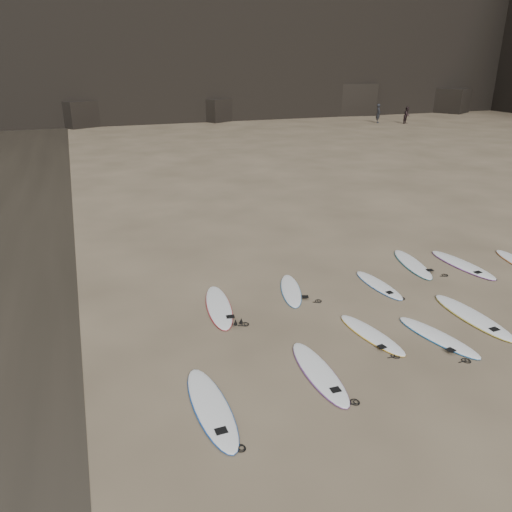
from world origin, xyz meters
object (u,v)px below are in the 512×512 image
at_px(surfboard_8, 412,264).
at_px(surfboard_7, 379,285).
at_px(surfboard_4, 473,316).
at_px(surfboard_9, 462,264).
at_px(surfboard_5, 219,306).
at_px(person_a, 378,113).
at_px(surfboard_0, 211,407).
at_px(surfboard_1, 319,372).
at_px(surfboard_2, 371,334).
at_px(surfboard_6, 291,290).
at_px(person_b, 407,115).
at_px(surfboard_3, 438,337).

bearing_deg(surfboard_8, surfboard_7, -140.56).
relative_size(surfboard_4, surfboard_9, 1.02).
relative_size(surfboard_4, surfboard_5, 1.05).
bearing_deg(surfboard_4, person_a, 58.97).
height_order(surfboard_0, surfboard_7, surfboard_0).
height_order(surfboard_1, surfboard_7, surfboard_1).
relative_size(surfboard_0, surfboard_5, 1.03).
height_order(surfboard_0, surfboard_8, surfboard_0).
bearing_deg(surfboard_8, surfboard_4, -89.63).
distance_m(surfboard_2, surfboard_9, 5.96).
distance_m(surfboard_6, surfboard_8, 4.61).
relative_size(surfboard_5, surfboard_6, 1.18).
bearing_deg(surfboard_1, surfboard_6, 76.28).
relative_size(surfboard_6, surfboard_7, 1.01).
bearing_deg(surfboard_8, surfboard_6, -162.38).
xyz_separation_m(surfboard_6, person_b, (27.32, 32.78, 0.80)).
bearing_deg(surfboard_4, surfboard_9, 51.33).
xyz_separation_m(surfboard_1, surfboard_2, (1.94, 1.01, -0.01)).
relative_size(surfboard_1, surfboard_4, 0.92).
distance_m(surfboard_1, person_a, 46.37).
bearing_deg(surfboard_8, surfboard_2, -125.37).
bearing_deg(surfboard_4, surfboard_7, 114.05).
relative_size(surfboard_1, surfboard_7, 1.15).
distance_m(surfboard_9, person_b, 39.17).
height_order(surfboard_0, surfboard_3, surfboard_0).
height_order(surfboard_6, surfboard_8, surfboard_8).
xyz_separation_m(surfboard_6, person_a, (24.92, 34.40, 0.92)).
bearing_deg(surfboard_0, surfboard_3, 5.34).
distance_m(surfboard_2, surfboard_6, 3.11).
xyz_separation_m(surfboard_2, surfboard_6, (-0.87, 2.98, -0.00)).
distance_m(surfboard_4, person_b, 42.88).
bearing_deg(surfboard_6, surfboard_7, 5.22).
bearing_deg(surfboard_6, person_a, 71.18).
bearing_deg(surfboard_9, surfboard_7, -177.24).
relative_size(surfboard_1, surfboard_2, 1.13).
relative_size(surfboard_2, person_a, 1.18).
bearing_deg(surfboard_8, surfboard_9, -10.04).
bearing_deg(surfboard_9, surfboard_0, -160.73).
distance_m(surfboard_5, surfboard_8, 6.90).
height_order(surfboard_1, surfboard_6, surfboard_1).
relative_size(surfboard_3, surfboard_4, 0.85).
distance_m(surfboard_1, surfboard_2, 2.18).
height_order(surfboard_4, surfboard_7, surfboard_4).
xyz_separation_m(surfboard_8, person_a, (20.33, 33.93, 0.91)).
bearing_deg(person_a, surfboard_8, 177.88).
relative_size(surfboard_0, surfboard_3, 1.15).
height_order(surfboard_9, person_a, person_a).
bearing_deg(surfboard_1, surfboard_5, 109.34).
bearing_deg(person_b, surfboard_1, -156.15).
bearing_deg(surfboard_3, surfboard_8, 47.79).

